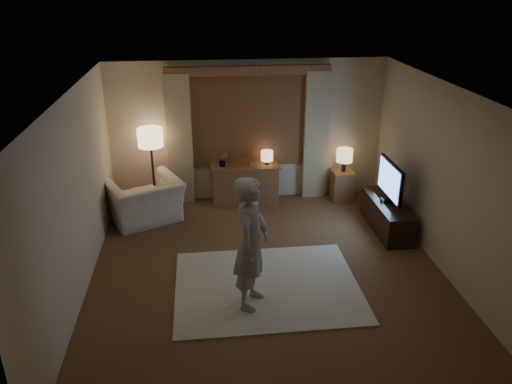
{
  "coord_description": "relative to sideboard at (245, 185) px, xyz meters",
  "views": [
    {
      "loc": [
        -0.86,
        -6.02,
        3.92
      ],
      "look_at": [
        -0.1,
        0.6,
        1.03
      ],
      "focal_mm": 35.0,
      "sensor_mm": 36.0,
      "label": 1
    }
  ],
  "objects": [
    {
      "name": "tv_stand",
      "position": [
        2.23,
        -1.35,
        -0.1
      ],
      "size": [
        0.45,
        1.4,
        0.5
      ],
      "primitive_type": "cube",
      "color": "black",
      "rests_on": "floor"
    },
    {
      "name": "table_lamp_side",
      "position": [
        1.84,
        -0.05,
        0.52
      ],
      "size": [
        0.3,
        0.3,
        0.44
      ],
      "color": "black",
      "rests_on": "side_table"
    },
    {
      "name": "person",
      "position": [
        -0.22,
        -3.17,
        0.54
      ],
      "size": [
        0.63,
        0.75,
        1.75
      ],
      "primitive_type": "imported",
      "rotation": [
        0.0,
        0.0,
        1.17
      ],
      "color": "#B3ACA5",
      "rests_on": "rug"
    },
    {
      "name": "floor_lamp",
      "position": [
        -1.66,
        -0.07,
        0.92
      ],
      "size": [
        0.44,
        0.44,
        1.51
      ],
      "color": "black",
      "rests_on": "floor"
    },
    {
      "name": "picture_frame",
      "position": [
        -0.0,
        0.0,
        0.45
      ],
      "size": [
        0.16,
        0.02,
        0.2
      ],
      "primitive_type": "cube",
      "color": "brown",
      "rests_on": "sideboard"
    },
    {
      "name": "table_lamp_sideboard",
      "position": [
        0.4,
        0.0,
        0.55
      ],
      "size": [
        0.22,
        0.22,
        0.3
      ],
      "color": "black",
      "rests_on": "sideboard"
    },
    {
      "name": "tv",
      "position": [
        2.23,
        -1.35,
        0.53
      ],
      "size": [
        0.23,
        0.95,
        0.69
      ],
      "color": "black",
      "rests_on": "tv_stand"
    },
    {
      "name": "room",
      "position": [
        0.08,
        -2.0,
        0.98
      ],
      "size": [
        5.04,
        5.54,
        2.64
      ],
      "color": "brown",
      "rests_on": "ground"
    },
    {
      "name": "side_table",
      "position": [
        1.84,
        -0.05,
        -0.07
      ],
      "size": [
        0.4,
        0.4,
        0.56
      ],
      "primitive_type": "cube",
      "color": "brown",
      "rests_on": "floor"
    },
    {
      "name": "armchair",
      "position": [
        -1.79,
        -0.57,
        0.03
      ],
      "size": [
        1.48,
        1.41,
        0.75
      ],
      "primitive_type": "imported",
      "rotation": [
        0.0,
        0.0,
        -2.7
      ],
      "color": "beige",
      "rests_on": "floor"
    },
    {
      "name": "rug",
      "position": [
        0.03,
        -2.81,
        -0.34
      ],
      "size": [
        2.5,
        2.0,
        0.02
      ],
      "primitive_type": "cube",
      "color": "beige",
      "rests_on": "floor"
    },
    {
      "name": "sideboard",
      "position": [
        0.0,
        0.0,
        0.0
      ],
      "size": [
        1.2,
        0.4,
        0.7
      ],
      "primitive_type": "cube",
      "color": "brown",
      "rests_on": "floor"
    },
    {
      "name": "plant",
      "position": [
        -0.4,
        0.0,
        0.5
      ],
      "size": [
        0.16,
        0.13,
        0.3
      ],
      "primitive_type": "imported",
      "color": "#999999",
      "rests_on": "sideboard"
    }
  ]
}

